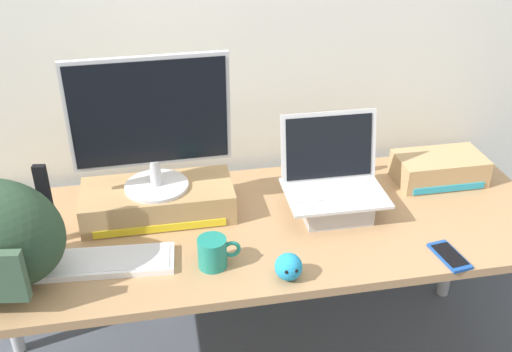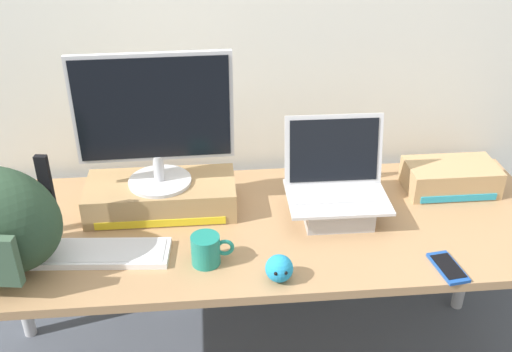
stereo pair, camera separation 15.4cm
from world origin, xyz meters
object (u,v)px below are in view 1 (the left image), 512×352
Objects in this scene: external_keyboard at (98,263)px; cell_phone at (450,256)px; coffee_mug at (213,252)px; plush_toy at (289,267)px; desktop_monitor at (151,123)px; open_laptop at (333,194)px; toner_box_cyan at (439,168)px; toner_box_yellow at (158,201)px.

external_keyboard is 3.01× the size of cell_phone.
coffee_mug is 0.23m from plush_toy.
desktop_monitor reaches higher than coffee_mug.
open_laptop is (0.58, -0.09, -0.27)m from desktop_monitor.
toner_box_cyan is (0.68, 0.44, 0.01)m from plush_toy.
open_laptop is at bearing 16.00° from external_keyboard.
desktop_monitor reaches higher than plush_toy.
desktop_monitor is at bearing 146.69° from cell_phone.
desktop_monitor reaches higher than external_keyboard.
desktop_monitor is 1.57× the size of toner_box_cyan.
desktop_monitor is 1.00m from cell_phone.
cell_phone is 0.48m from toner_box_cyan.
external_keyboard is 0.57m from plush_toy.
coffee_mug is 1.59× the size of plush_toy.
toner_box_yellow is at bearing 90.44° from desktop_monitor.
external_keyboard is 5.71× the size of plush_toy.
toner_box_cyan reaches higher than external_keyboard.
toner_box_yellow is 6.18× the size of plush_toy.
coffee_mug is at bearing -158.49° from toner_box_cyan.
cell_phone is (0.86, -0.40, -0.33)m from desktop_monitor.
plush_toy is at bearing -49.13° from toner_box_yellow.
toner_box_yellow is at bearing 146.63° from cell_phone.
external_keyboard is (-0.78, -0.16, -0.06)m from open_laptop.
coffee_mug is at bearing -65.68° from desktop_monitor.
toner_box_yellow is 0.54m from plush_toy.
open_laptop is 0.49m from coffee_mug.
cell_phone is at bearing 0.21° from plush_toy.
cell_phone is (0.86, -0.41, -0.05)m from toner_box_yellow.
toner_box_cyan reaches higher than plush_toy.
plush_toy is at bearing -125.12° from open_laptop.
toner_box_yellow is 1.50× the size of open_laptop.
cell_phone is (0.27, -0.32, -0.06)m from open_laptop.
external_keyboard is 1.25m from toner_box_cyan.
coffee_mug is 0.95m from toner_box_cyan.
desktop_monitor is 0.65m from open_laptop.
plush_toy is (0.55, -0.16, 0.03)m from external_keyboard.
desktop_monitor is at bearing 56.33° from external_keyboard.
external_keyboard reaches higher than cell_phone.
open_laptop reaches higher than plush_toy.
toner_box_cyan reaches higher than coffee_mug.
desktop_monitor is 1.07m from toner_box_cyan.
open_laptop is 2.58× the size of coffee_mug.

